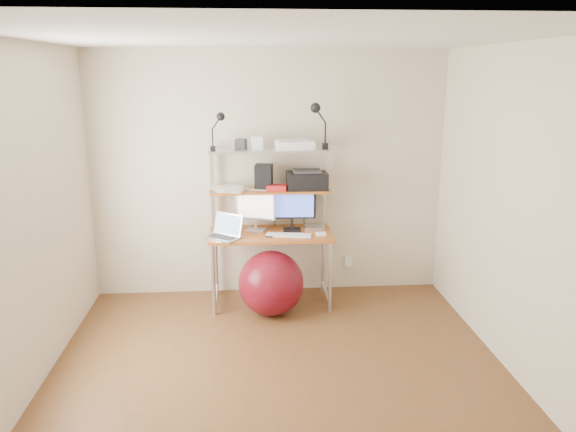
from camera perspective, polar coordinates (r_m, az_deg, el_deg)
The scene contains 20 objects.
room at distance 4.01m, azimuth -0.88°, elevation -0.48°, with size 3.60×3.60×3.60m.
computer_desk at distance 5.53m, azimuth -1.81°, elevation 0.62°, with size 1.20×0.60×1.57m.
wall_outlet at distance 6.09m, azimuth 6.16°, elevation -4.59°, with size 0.08×0.01×0.12m, color white.
monitor_silver at distance 5.55m, azimuth -3.34°, elevation 0.91°, with size 0.40×0.19×0.45m.
monitor_black at distance 5.56m, azimuth 0.40°, elevation 0.94°, with size 0.48×0.14×0.48m.
laptop at distance 5.40m, azimuth -6.37°, elevation -1.68°, with size 0.41×0.40×0.28m.
keyboard at distance 5.43m, azimuth 0.06°, elevation -1.95°, with size 0.44×0.12×0.01m, color white.
mouse at distance 5.45m, azimuth 3.36°, elevation -1.82°, with size 0.10×0.06×0.03m, color white.
mac_mini at distance 5.65m, azimuth 2.66°, elevation -1.15°, with size 0.19×0.19×0.04m, color silver.
phone at distance 5.43m, azimuth -1.86°, elevation -1.96°, with size 0.07×0.12×0.01m, color black.
printer at distance 5.56m, azimuth 1.93°, elevation 3.69°, with size 0.40×0.27×0.19m.
nas_cube at distance 5.55m, azimuth -2.47°, elevation 4.01°, with size 0.17×0.17×0.24m, color black.
red_box at distance 5.49m, azimuth -1.17°, elevation 2.90°, with size 0.19×0.13×0.05m, color #AC1B1C.
scanner at distance 5.48m, azimuth 0.66°, elevation 7.31°, with size 0.38×0.27×0.10m.
box_white at distance 5.46m, azimuth -3.18°, elevation 7.44°, with size 0.11×0.09×0.12m, color white.
box_grey at distance 5.50m, azimuth -4.80°, elevation 7.32°, with size 0.10×0.10×0.10m, color #2E2E31.
clip_lamp_left at distance 5.35m, azimuth -7.03°, elevation 9.38°, with size 0.14×0.08×0.36m.
clip_lamp_right at distance 5.45m, azimuth 3.02°, elevation 10.18°, with size 0.18×0.10×0.44m.
exercise_ball at distance 5.41m, azimuth -1.73°, elevation -6.84°, with size 0.63×0.63×0.63m, color maroon.
paper_stack at distance 5.55m, azimuth -5.97°, elevation 2.79°, with size 0.41×0.41×0.02m.
Camera 1 is at (-0.23, -3.86, 2.30)m, focal length 35.00 mm.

